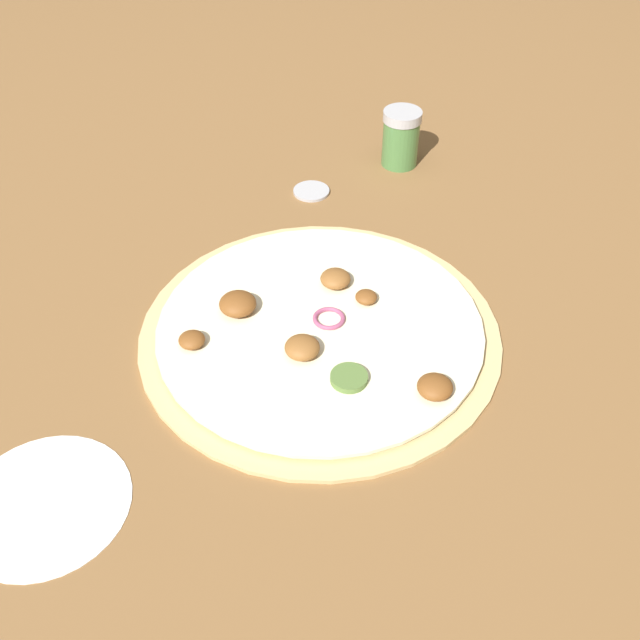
{
  "coord_description": "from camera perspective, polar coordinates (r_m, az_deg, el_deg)",
  "views": [
    {
      "loc": [
        -0.42,
        0.32,
        0.5
      ],
      "look_at": [
        0.0,
        0.0,
        0.02
      ],
      "focal_mm": 42.0,
      "sensor_mm": 36.0,
      "label": 1
    }
  ],
  "objects": [
    {
      "name": "ground_plane",
      "position": [
        0.73,
        -0.0,
        -1.11
      ],
      "size": [
        3.0,
        3.0,
        0.0
      ],
      "primitive_type": "plane",
      "color": "brown"
    },
    {
      "name": "pizza",
      "position": [
        0.72,
        -0.04,
        -0.74
      ],
      "size": [
        0.35,
        0.35,
        0.03
      ],
      "color": "#D6B77A",
      "rests_on": "ground_plane"
    },
    {
      "name": "spice_jar",
      "position": [
        0.97,
        6.18,
        13.65
      ],
      "size": [
        0.05,
        0.05,
        0.07
      ],
      "color": "#4C7F42",
      "rests_on": "ground_plane"
    },
    {
      "name": "loose_cap",
      "position": [
        0.93,
        -0.66,
        9.88
      ],
      "size": [
        0.04,
        0.04,
        0.01
      ],
      "color": "#B2B2B7",
      "rests_on": "ground_plane"
    },
    {
      "name": "flour_patch",
      "position": [
        0.64,
        -20.24,
        -12.99
      ],
      "size": [
        0.14,
        0.14,
        0.0
      ],
      "color": "white",
      "rests_on": "ground_plane"
    }
  ]
}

